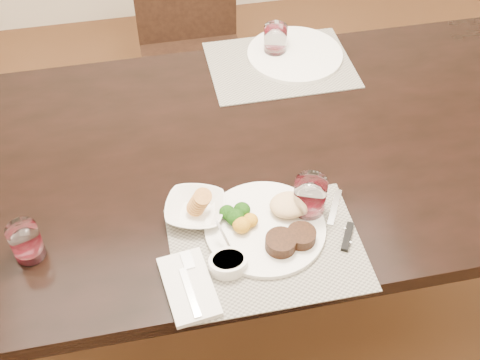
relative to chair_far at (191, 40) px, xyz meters
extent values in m
plane|color=#462916|center=(0.00, -0.93, -0.50)|extent=(4.50, 4.50, 0.00)
cube|color=black|center=(0.00, -0.93, 0.22)|extent=(2.00, 1.00, 0.05)
cube|color=black|center=(0.92, -0.51, -0.15)|extent=(0.08, 0.08, 0.70)
cube|color=black|center=(0.00, -0.08, -0.07)|extent=(0.42, 0.42, 0.04)
cube|color=black|center=(-0.18, -0.26, -0.30)|extent=(0.04, 0.04, 0.41)
cube|color=black|center=(0.18, -0.26, -0.30)|extent=(0.04, 0.04, 0.41)
cube|color=black|center=(-0.18, 0.10, -0.30)|extent=(0.04, 0.04, 0.41)
cube|color=black|center=(0.18, 0.10, -0.30)|extent=(0.04, 0.04, 0.41)
cube|color=gray|center=(0.01, -1.28, 0.25)|extent=(0.46, 0.34, 0.00)
cube|color=gray|center=(0.22, -0.57, 0.25)|extent=(0.46, 0.34, 0.00)
cylinder|color=silver|center=(0.02, -1.22, 0.26)|extent=(0.30, 0.30, 0.01)
cylinder|color=black|center=(0.04, -1.29, 0.28)|extent=(0.07, 0.07, 0.03)
cylinder|color=black|center=(0.09, -1.28, 0.28)|extent=(0.07, 0.07, 0.03)
ellipsoid|color=tan|center=(0.09, -1.19, 0.28)|extent=(0.10, 0.08, 0.04)
ellipsoid|color=#1A480D|center=(-0.05, -1.20, 0.28)|extent=(0.05, 0.05, 0.04)
ellipsoid|color=#BD8918|center=(-0.04, -1.22, 0.28)|extent=(0.04, 0.04, 0.04)
cube|color=silver|center=(-0.19, -1.36, 0.26)|extent=(0.13, 0.20, 0.01)
cube|color=white|center=(-0.19, -1.38, 0.27)|extent=(0.03, 0.13, 0.01)
cube|color=white|center=(-0.18, -1.29, 0.27)|extent=(0.03, 0.05, 0.00)
cube|color=white|center=(0.21, -1.19, 0.25)|extent=(0.07, 0.12, 0.00)
cube|color=black|center=(0.21, -1.29, 0.26)|extent=(0.06, 0.09, 0.01)
imported|color=silver|center=(-0.14, -1.14, 0.27)|extent=(0.19, 0.19, 0.04)
cylinder|color=#B67C39|center=(-0.14, -1.14, 0.29)|extent=(0.05, 0.05, 0.05)
cylinder|color=silver|center=(-0.09, -1.32, 0.27)|extent=(0.09, 0.09, 0.04)
cylinder|color=#0C350F|center=(-0.09, -1.32, 0.28)|extent=(0.07, 0.07, 0.01)
cube|color=white|center=(-0.09, -1.26, 0.30)|extent=(0.01, 0.06, 0.04)
cylinder|color=silver|center=(0.14, -1.19, 0.31)|extent=(0.08, 0.08, 0.11)
cylinder|color=#35040A|center=(0.14, -1.19, 0.26)|extent=(0.07, 0.07, 0.03)
cylinder|color=silver|center=(0.28, -0.53, 0.26)|extent=(0.31, 0.31, 0.01)
cylinder|color=silver|center=(0.22, -0.51, 0.30)|extent=(0.08, 0.08, 0.10)
cylinder|color=#35040A|center=(0.22, -0.51, 0.26)|extent=(0.06, 0.06, 0.03)
cylinder|color=silver|center=(-0.55, -1.18, 0.30)|extent=(0.07, 0.07, 0.10)
cylinder|color=#35040A|center=(-0.55, -1.18, 0.26)|extent=(0.06, 0.06, 0.02)
camera|label=1|loc=(-0.23, -2.12, 1.42)|focal=45.00mm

